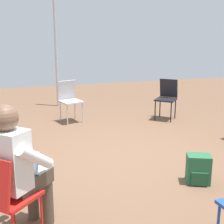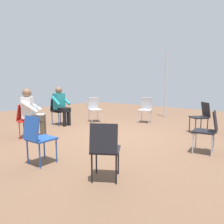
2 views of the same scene
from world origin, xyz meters
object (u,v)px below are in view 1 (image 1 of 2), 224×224
(chair_east, at_px, (69,98))
(person_with_laptop, at_px, (17,165))
(chair_northwest, at_px, (4,194))
(chair_southeast, at_px, (167,96))
(backpack_near_laptop_user, at_px, (198,171))

(chair_east, xyz_separation_m, person_with_laptop, (-3.64, 1.16, 0.20))
(chair_northwest, distance_m, chair_east, 3.97)
(chair_northwest, bearing_deg, chair_east, 116.70)
(chair_southeast, xyz_separation_m, chair_east, (0.47, 2.00, 0.00))
(chair_northwest, height_order, person_with_laptop, person_with_laptop)
(chair_southeast, distance_m, backpack_near_laptop_user, 3.01)
(backpack_near_laptop_user, bearing_deg, chair_northwest, 102.62)
(chair_southeast, distance_m, chair_northwest, 4.65)
(chair_southeast, height_order, backpack_near_laptop_user, chair_southeast)
(person_with_laptop, bearing_deg, backpack_near_laptop_user, 55.81)
(chair_southeast, distance_m, person_with_laptop, 4.49)
(backpack_near_laptop_user, bearing_deg, chair_east, 16.03)
(chair_northwest, xyz_separation_m, backpack_near_laptop_user, (0.50, -2.22, -0.34))
(person_with_laptop, bearing_deg, chair_northwest, -90.00)
(chair_northwest, distance_m, person_with_laptop, 0.26)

